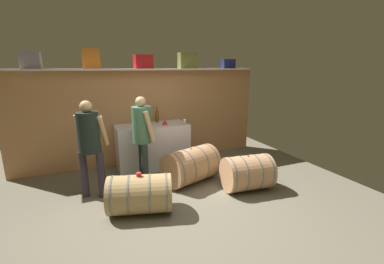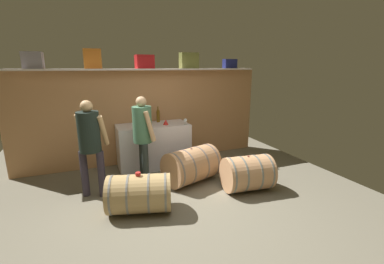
# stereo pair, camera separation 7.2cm
# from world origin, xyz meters

# --- Properties ---
(ground_plane) EXTENTS (6.42, 7.90, 0.02)m
(ground_plane) POSITION_xyz_m (0.00, 0.59, -0.01)
(ground_plane) COLOR #6D6755
(back_wall_panel) EXTENTS (5.22, 0.10, 1.95)m
(back_wall_panel) POSITION_xyz_m (0.00, 2.35, 0.98)
(back_wall_panel) COLOR tan
(back_wall_panel) RESTS_ON ground
(high_shelf_board) EXTENTS (4.80, 0.40, 0.03)m
(high_shelf_board) POSITION_xyz_m (0.00, 2.20, 1.97)
(high_shelf_board) COLOR silver
(high_shelf_board) RESTS_ON back_wall_panel
(toolcase_grey) EXTENTS (0.32, 0.24, 0.28)m
(toolcase_grey) POSITION_xyz_m (-1.93, 2.20, 2.13)
(toolcase_grey) COLOR #948C9A
(toolcase_grey) RESTS_ON high_shelf_board
(toolcase_orange) EXTENTS (0.31, 0.26, 0.35)m
(toolcase_orange) POSITION_xyz_m (-0.97, 2.20, 2.16)
(toolcase_orange) COLOR orange
(toolcase_orange) RESTS_ON high_shelf_board
(toolcase_red) EXTENTS (0.37, 0.25, 0.26)m
(toolcase_red) POSITION_xyz_m (-0.01, 2.20, 2.12)
(toolcase_red) COLOR red
(toolcase_red) RESTS_ON high_shelf_board
(toolcase_olive) EXTENTS (0.38, 0.21, 0.32)m
(toolcase_olive) POSITION_xyz_m (0.94, 2.20, 2.15)
(toolcase_olive) COLOR olive
(toolcase_olive) RESTS_ON high_shelf_board
(toolcase_navy) EXTENTS (0.30, 0.20, 0.20)m
(toolcase_navy) POSITION_xyz_m (1.93, 2.20, 2.09)
(toolcase_navy) COLOR navy
(toolcase_navy) RESTS_ON high_shelf_board
(work_cabinet) EXTENTS (1.43, 0.67, 0.89)m
(work_cabinet) POSITION_xyz_m (0.05, 1.95, 0.44)
(work_cabinet) COLOR white
(work_cabinet) RESTS_ON ground
(wine_bottle_green) EXTENTS (0.07, 0.07, 0.32)m
(wine_bottle_green) POSITION_xyz_m (-0.22, 1.76, 1.03)
(wine_bottle_green) COLOR #2F5326
(wine_bottle_green) RESTS_ON work_cabinet
(wine_bottle_dark) EXTENTS (0.08, 0.08, 0.30)m
(wine_bottle_dark) POSITION_xyz_m (0.01, 2.02, 1.03)
(wine_bottle_dark) COLOR black
(wine_bottle_dark) RESTS_ON work_cabinet
(wine_bottle_amber) EXTENTS (0.07, 0.07, 0.33)m
(wine_bottle_amber) POSITION_xyz_m (0.22, 2.15, 1.03)
(wine_bottle_amber) COLOR brown
(wine_bottle_amber) RESTS_ON work_cabinet
(wine_glass) EXTENTS (0.07, 0.07, 0.12)m
(wine_glass) POSITION_xyz_m (0.67, 1.71, 0.97)
(wine_glass) COLOR white
(wine_glass) RESTS_ON work_cabinet
(red_funnel) EXTENTS (0.11, 0.11, 0.11)m
(red_funnel) POSITION_xyz_m (0.29, 1.84, 0.94)
(red_funnel) COLOR red
(red_funnel) RESTS_ON work_cabinet
(wine_barrel_near) EXTENTS (1.00, 0.77, 0.56)m
(wine_barrel_near) POSITION_xyz_m (-0.57, 0.29, 0.28)
(wine_barrel_near) COLOR tan
(wine_barrel_near) RESTS_ON ground
(wine_barrel_far) EXTENTS (0.84, 0.67, 0.60)m
(wine_barrel_far) POSITION_xyz_m (1.24, 0.30, 0.30)
(wine_barrel_far) COLOR tan
(wine_barrel_far) RESTS_ON ground
(wine_barrel_flank) EXTENTS (1.08, 0.87, 0.63)m
(wine_barrel_flank) POSITION_xyz_m (0.49, 0.94, 0.31)
(wine_barrel_flank) COLOR tan
(wine_barrel_flank) RESTS_ON ground
(tasting_cup) EXTENTS (0.07, 0.07, 0.04)m
(tasting_cup) POSITION_xyz_m (-0.57, 0.29, 0.58)
(tasting_cup) COLOR red
(tasting_cup) RESTS_ON wine_barrel_near
(winemaker_pouring) EXTENTS (0.51, 0.43, 1.54)m
(winemaker_pouring) POSITION_xyz_m (-1.15, 1.05, 0.95)
(winemaker_pouring) COLOR #312B38
(winemaker_pouring) RESTS_ON ground
(visitor_tasting) EXTENTS (0.36, 0.46, 1.54)m
(visitor_tasting) POSITION_xyz_m (-0.29, 1.25, 0.95)
(visitor_tasting) COLOR #2A3432
(visitor_tasting) RESTS_ON ground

